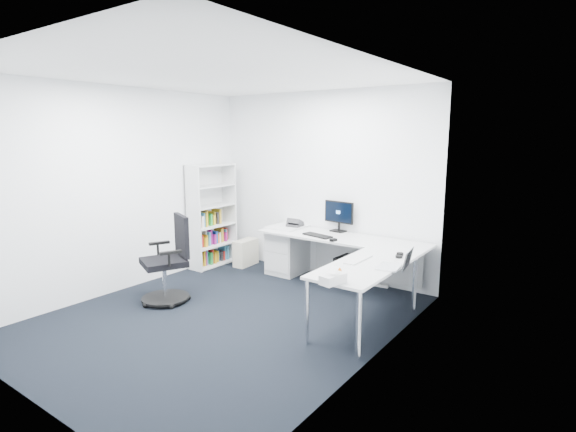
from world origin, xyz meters
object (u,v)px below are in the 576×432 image
Objects in this scene: l_desk at (328,267)px; bookshelf at (212,216)px; monitor at (338,216)px; laptop at (389,257)px; task_chair at (164,260)px.

bookshelf reaches higher than l_desk.
bookshelf is at bearing -158.51° from monitor.
l_desk is 5.07× the size of monitor.
monitor is 1.47× the size of laptop.
monitor is at bearing 127.39° from laptop.
laptop is at bearing -38.15° from monitor.
task_chair is at bearing -135.71° from l_desk.
l_desk is 2.20× the size of task_chair.
task_chair is 2.48m from monitor.
l_desk is at bearing 141.00° from laptop.
task_chair is at bearing -116.48° from monitor.
task_chair is 2.76m from laptop.
l_desk is 1.37m from laptop.
laptop is at bearing -30.17° from l_desk.
monitor reaches higher than laptop.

